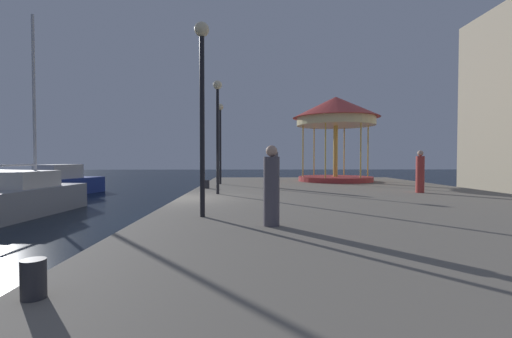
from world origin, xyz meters
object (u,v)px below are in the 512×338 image
object	(u,v)px
bollard_center	(34,279)
bollard_south	(207,184)
sailboat_grey	(27,197)
person_far_corner	(420,173)
lamp_post_mid_promenade	(218,117)
lamp_post_near_edge	(202,86)
person_near_carousel	(275,169)
person_mid_promenade	(272,188)
lamp_post_far_end	(220,130)
carousel	(336,119)
motorboat_blue	(61,184)

from	to	relation	value
bollard_center	bollard_south	world-z (taller)	same
sailboat_grey	bollard_center	distance (m)	12.43
sailboat_grey	person_far_corner	world-z (taller)	sailboat_grey
lamp_post_mid_promenade	bollard_center	size ratio (longest dim) A/B	11.40
lamp_post_near_edge	person_near_carousel	world-z (taller)	lamp_post_near_edge
lamp_post_mid_promenade	person_mid_promenade	distance (m)	7.37
bollard_center	person_near_carousel	size ratio (longest dim) A/B	0.20
person_mid_promenade	bollard_center	bearing A→B (deg)	-124.92
lamp_post_mid_promenade	person_far_corner	distance (m)	8.74
person_mid_promenade	person_far_corner	world-z (taller)	person_far_corner
lamp_post_mid_promenade	bollard_center	distance (m)	11.03
bollard_south	person_mid_promenade	size ratio (longest dim) A/B	0.23
bollard_south	person_far_corner	world-z (taller)	person_far_corner
lamp_post_far_end	person_far_corner	size ratio (longest dim) A/B	2.54
bollard_south	person_mid_promenade	distance (m)	9.80
carousel	bollard_south	size ratio (longest dim) A/B	13.59
lamp_post_near_edge	bollard_south	world-z (taller)	lamp_post_near_edge
bollard_south	person_mid_promenade	world-z (taller)	person_mid_promenade
lamp_post_near_edge	person_mid_promenade	distance (m)	3.13
carousel	bollard_center	size ratio (longest dim) A/B	13.59
sailboat_grey	bollard_center	bearing A→B (deg)	-57.74
motorboat_blue	bollard_south	distance (m)	10.58
person_mid_promenade	person_far_corner	xyz separation A→B (m)	(6.70, 7.15, 0.03)
motorboat_blue	bollard_south	world-z (taller)	motorboat_blue
lamp_post_mid_promenade	bollard_south	xyz separation A→B (m)	(-0.76, 2.67, -2.89)
motorboat_blue	person_mid_promenade	bearing A→B (deg)	-49.84
person_mid_promenade	lamp_post_mid_promenade	bearing A→B (deg)	104.38
motorboat_blue	bollard_center	size ratio (longest dim) A/B	14.91
sailboat_grey	bollard_south	xyz separation A→B (m)	(6.80, 2.77, 0.29)
lamp_post_mid_promenade	lamp_post_near_edge	bearing A→B (deg)	-88.73
bollard_south	person_far_corner	xyz separation A→B (m)	(9.20, -2.30, 0.63)
sailboat_grey	person_near_carousel	distance (m)	10.54
lamp_post_mid_promenade	person_far_corner	world-z (taller)	lamp_post_mid_promenade
lamp_post_mid_promenade	lamp_post_far_end	size ratio (longest dim) A/B	1.01
person_mid_promenade	person_near_carousel	distance (m)	9.66
lamp_post_mid_promenade	person_far_corner	bearing A→B (deg)	2.50
carousel	lamp_post_near_edge	size ratio (longest dim) A/B	1.15
bollard_south	person_near_carousel	size ratio (longest dim) A/B	0.20
lamp_post_near_edge	bollard_center	size ratio (longest dim) A/B	11.82
bollard_south	person_far_corner	bearing A→B (deg)	-14.07
bollard_south	motorboat_blue	bearing A→B (deg)	153.49
motorboat_blue	person_far_corner	bearing A→B (deg)	-20.63
lamp_post_far_end	person_far_corner	bearing A→B (deg)	-30.72
lamp_post_near_edge	person_far_corner	xyz separation A→B (m)	(8.31, 5.96, -2.36)
person_near_carousel	person_far_corner	bearing A→B (deg)	-22.69
bollard_center	person_far_corner	xyz separation A→B (m)	(9.36, 10.97, 0.63)
person_far_corner	person_near_carousel	world-z (taller)	person_near_carousel
lamp_post_near_edge	carousel	bearing A→B (deg)	63.94
bollard_center	person_far_corner	world-z (taller)	person_far_corner
bollard_center	person_far_corner	distance (m)	14.44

